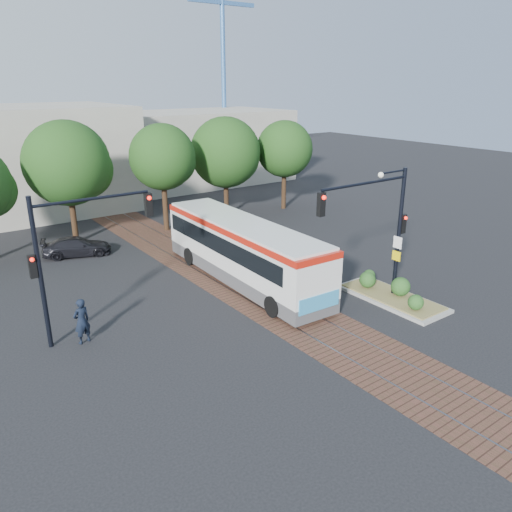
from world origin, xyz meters
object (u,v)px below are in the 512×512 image
object	(u,v)px
signal_pole_main	(383,217)
signal_pole_left	(68,248)
city_bus	(243,248)
parked_car	(77,247)
officer	(82,321)
traffic_island	(391,293)

from	to	relation	value
signal_pole_main	signal_pole_left	distance (m)	13.14
city_bus	parked_car	xyz separation A→B (m)	(-5.70, 9.04, -1.21)
signal_pole_left	parked_car	xyz separation A→B (m)	(3.12, 10.20, -3.30)
officer	parked_car	xyz separation A→B (m)	(3.10, 10.66, -0.38)
traffic_island	officer	distance (m)	13.91
city_bus	traffic_island	world-z (taller)	city_bus
traffic_island	signal_pole_left	size ratio (longest dim) A/B	0.87
parked_car	traffic_island	bearing A→B (deg)	-128.37
traffic_island	signal_pole_left	bearing A→B (deg)	159.64
city_bus	traffic_island	xyz separation A→B (m)	(4.37, -6.06, -1.44)
city_bus	parked_car	size ratio (longest dim) A/B	3.08
city_bus	signal_pole_left	bearing A→B (deg)	-170.34
signal_pole_left	officer	distance (m)	2.96
traffic_island	officer	xyz separation A→B (m)	(-13.17, 4.44, 0.61)
signal_pole_main	officer	xyz separation A→B (m)	(-12.21, 4.35, -3.22)
city_bus	officer	distance (m)	8.98
city_bus	traffic_island	bearing A→B (deg)	-52.04
officer	traffic_island	bearing A→B (deg)	147.09
signal_pole_main	officer	distance (m)	13.35
traffic_island	signal_pole_left	world-z (taller)	signal_pole_left
signal_pole_main	parked_car	distance (m)	17.92
signal_pole_main	city_bus	bearing A→B (deg)	119.76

